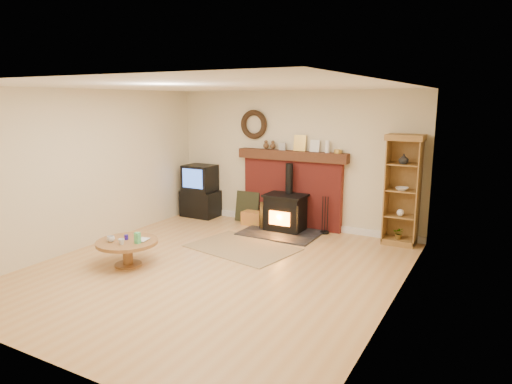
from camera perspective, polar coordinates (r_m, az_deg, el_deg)
The scene contains 11 objects.
ground at distance 6.74m, azimuth -5.14°, elevation -9.63°, with size 5.50×5.50×0.00m, color tan.
room_shell at distance 6.42m, azimuth -5.07°, elevation 5.11°, with size 5.02×5.52×2.61m.
chimney_breast at distance 8.78m, azimuth 4.51°, elevation 0.77°, with size 2.20×0.22×1.78m.
wood_stove at distance 8.51m, azimuth 3.60°, elevation -2.74°, with size 1.40×1.00×1.26m.
area_rug at distance 7.65m, azimuth -1.74°, elevation -6.96°, with size 1.70×1.17×0.01m, color brown.
tv_unit at distance 9.66m, azimuth -6.99°, elevation 0.01°, with size 0.75×0.54×1.09m.
curio_cabinet at distance 8.03m, azimuth 17.86°, elevation 0.24°, with size 0.60×0.43×1.87m.
firelog_box at distance 9.00m, azimuth -0.36°, elevation -3.30°, with size 0.42×0.26×0.26m, color gold.
leaning_painting at distance 9.19m, azimuth -1.11°, elevation -1.86°, with size 0.51×0.03×0.62m, color black.
fire_tools at distance 8.51m, azimuth 8.58°, elevation -4.29°, with size 0.16×0.16×0.70m.
coffee_table at distance 7.03m, azimuth -15.81°, elevation -6.44°, with size 0.90×0.90×0.55m.
Camera 1 is at (3.54, -5.21, 2.41)m, focal length 32.00 mm.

